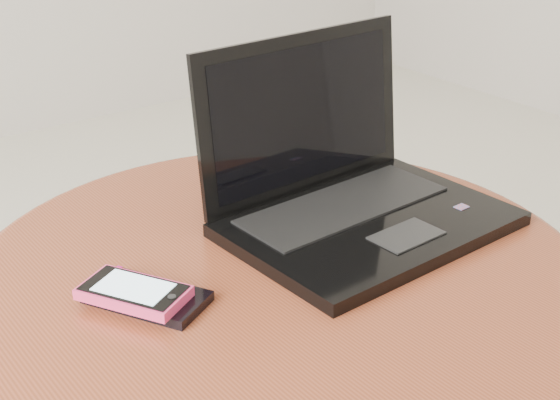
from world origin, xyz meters
TOP-DOWN VIEW (x-y plane):
  - table at (-0.10, -0.07)m, footprint 0.70×0.70m
  - laptop at (0.03, -0.04)m, footprint 0.33×0.26m
  - phone_black at (-0.25, -0.06)m, footprint 0.11×0.14m
  - phone_pink at (-0.27, -0.06)m, footprint 0.10×0.12m

SIDE VIEW (x-z plane):
  - table at x=-0.10m, z-range 0.16..0.71m
  - phone_black at x=-0.25m, z-range 0.55..0.56m
  - phone_pink at x=-0.27m, z-range 0.56..0.58m
  - laptop at x=0.03m, z-range 0.49..0.70m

